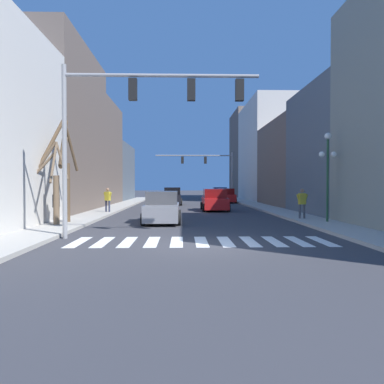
{
  "coord_description": "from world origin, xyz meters",
  "views": [
    {
      "loc": [
        -0.7,
        -12.9,
        2.11
      ],
      "look_at": [
        0.17,
        20.17,
        1.45
      ],
      "focal_mm": 35.0,
      "sensor_mm": 36.0,
      "label": 1
    }
  ],
  "objects_px": {
    "car_parked_right_far": "(226,196)",
    "pedestrian_near_right_corner": "(56,203)",
    "traffic_signal_near": "(136,109)",
    "street_lamp_right_corner": "(328,159)",
    "pedestrian_waiting_at_curb": "(302,201)",
    "street_tree_left_near": "(54,185)",
    "car_parked_left_near": "(173,197)",
    "street_tree_right_mid": "(64,172)",
    "car_parked_right_near": "(215,200)",
    "car_parked_left_far": "(162,208)",
    "traffic_signal_far": "(208,165)",
    "pedestrian_crossing_street": "(108,198)",
    "car_parked_left_mid": "(220,194)"
  },
  "relations": [
    {
      "from": "car_parked_right_far",
      "to": "pedestrian_near_right_corner",
      "type": "distance_m",
      "value": 26.68
    },
    {
      "from": "traffic_signal_near",
      "to": "street_lamp_right_corner",
      "type": "relative_size",
      "value": 1.64
    },
    {
      "from": "pedestrian_waiting_at_curb",
      "to": "street_tree_left_near",
      "type": "xyz_separation_m",
      "value": [
        -13.15,
        -3.07,
        0.9
      ]
    },
    {
      "from": "car_parked_left_near",
      "to": "pedestrian_near_right_corner",
      "type": "height_order",
      "value": "pedestrian_near_right_corner"
    },
    {
      "from": "street_tree_left_near",
      "to": "street_tree_right_mid",
      "type": "bearing_deg",
      "value": 85.41
    },
    {
      "from": "traffic_signal_near",
      "to": "car_parked_right_near",
      "type": "bearing_deg",
      "value": 74.07
    },
    {
      "from": "traffic_signal_near",
      "to": "car_parked_left_far",
      "type": "xyz_separation_m",
      "value": [
        0.7,
        5.84,
        -4.24
      ]
    },
    {
      "from": "car_parked_right_near",
      "to": "street_tree_left_near",
      "type": "distance_m",
      "value": 14.87
    },
    {
      "from": "street_tree_left_near",
      "to": "street_tree_right_mid",
      "type": "xyz_separation_m",
      "value": [
        0.1,
        1.28,
        0.7
      ]
    },
    {
      "from": "car_parked_left_far",
      "to": "pedestrian_near_right_corner",
      "type": "height_order",
      "value": "pedestrian_near_right_corner"
    },
    {
      "from": "pedestrian_near_right_corner",
      "to": "street_lamp_right_corner",
      "type": "bearing_deg",
      "value": 95.63
    },
    {
      "from": "car_parked_right_far",
      "to": "street_tree_right_mid",
      "type": "relative_size",
      "value": 0.76
    },
    {
      "from": "street_lamp_right_corner",
      "to": "car_parked_right_near",
      "type": "xyz_separation_m",
      "value": [
        -5.05,
        10.63,
        -2.64
      ]
    },
    {
      "from": "pedestrian_near_right_corner",
      "to": "car_parked_right_far",
      "type": "bearing_deg",
      "value": 157.86
    },
    {
      "from": "car_parked_left_near",
      "to": "street_tree_left_near",
      "type": "xyz_separation_m",
      "value": [
        -5.23,
        -20.29,
        1.23
      ]
    },
    {
      "from": "traffic_signal_near",
      "to": "traffic_signal_far",
      "type": "bearing_deg",
      "value": 80.74
    },
    {
      "from": "pedestrian_crossing_street",
      "to": "street_tree_right_mid",
      "type": "relative_size",
      "value": 0.31
    },
    {
      "from": "traffic_signal_far",
      "to": "pedestrian_near_right_corner",
      "type": "relative_size",
      "value": 5.37
    },
    {
      "from": "pedestrian_crossing_street",
      "to": "street_tree_left_near",
      "type": "xyz_separation_m",
      "value": [
        -0.87,
        -8.66,
        0.91
      ]
    },
    {
      "from": "traffic_signal_far",
      "to": "pedestrian_crossing_street",
      "type": "relative_size",
      "value": 5.4
    },
    {
      "from": "traffic_signal_far",
      "to": "car_parked_right_near",
      "type": "xyz_separation_m",
      "value": [
        -0.47,
        -14.52,
        -3.65
      ]
    },
    {
      "from": "traffic_signal_near",
      "to": "street_tree_right_mid",
      "type": "height_order",
      "value": "traffic_signal_near"
    },
    {
      "from": "car_parked_left_far",
      "to": "car_parked_right_far",
      "type": "distance_m",
      "value": 23.36
    },
    {
      "from": "street_lamp_right_corner",
      "to": "pedestrian_near_right_corner",
      "type": "height_order",
      "value": "street_lamp_right_corner"
    },
    {
      "from": "traffic_signal_far",
      "to": "street_tree_right_mid",
      "type": "distance_m",
      "value": 26.8
    },
    {
      "from": "traffic_signal_far",
      "to": "street_tree_right_mid",
      "type": "relative_size",
      "value": 1.65
    },
    {
      "from": "street_tree_right_mid",
      "to": "car_parked_right_near",
      "type": "bearing_deg",
      "value": 50.44
    },
    {
      "from": "street_tree_left_near",
      "to": "street_tree_right_mid",
      "type": "distance_m",
      "value": 1.46
    },
    {
      "from": "traffic_signal_near",
      "to": "pedestrian_near_right_corner",
      "type": "bearing_deg",
      "value": 136.85
    },
    {
      "from": "street_tree_left_near",
      "to": "pedestrian_near_right_corner",
      "type": "bearing_deg",
      "value": 99.8
    },
    {
      "from": "car_parked_left_far",
      "to": "pedestrian_near_right_corner",
      "type": "distance_m",
      "value": 5.49
    },
    {
      "from": "traffic_signal_near",
      "to": "car_parked_left_far",
      "type": "height_order",
      "value": "traffic_signal_near"
    },
    {
      "from": "pedestrian_crossing_street",
      "to": "pedestrian_near_right_corner",
      "type": "bearing_deg",
      "value": 111.13
    },
    {
      "from": "traffic_signal_near",
      "to": "traffic_signal_far",
      "type": "height_order",
      "value": "traffic_signal_near"
    },
    {
      "from": "pedestrian_crossing_street",
      "to": "car_parked_left_far",
      "type": "bearing_deg",
      "value": 151.6
    },
    {
      "from": "car_parked_left_far",
      "to": "car_parked_left_mid",
      "type": "bearing_deg",
      "value": 168.32
    },
    {
      "from": "traffic_signal_far",
      "to": "car_parked_right_near",
      "type": "bearing_deg",
      "value": -91.86
    },
    {
      "from": "car_parked_right_near",
      "to": "street_tree_left_near",
      "type": "xyz_separation_m",
      "value": [
        -8.85,
        -11.88,
        1.25
      ]
    },
    {
      "from": "street_lamp_right_corner",
      "to": "street_tree_left_near",
      "type": "xyz_separation_m",
      "value": [
        -13.91,
        -1.25,
        -1.39
      ]
    },
    {
      "from": "traffic_signal_near",
      "to": "traffic_signal_far",
      "type": "xyz_separation_m",
      "value": [
        4.89,
        30.01,
        -0.59
      ]
    },
    {
      "from": "street_lamp_right_corner",
      "to": "pedestrian_waiting_at_curb",
      "type": "bearing_deg",
      "value": 112.6
    },
    {
      "from": "pedestrian_near_right_corner",
      "to": "traffic_signal_near",
      "type": "bearing_deg",
      "value": 49.99
    },
    {
      "from": "car_parked_left_near",
      "to": "street_tree_right_mid",
      "type": "height_order",
      "value": "street_tree_right_mid"
    },
    {
      "from": "traffic_signal_near",
      "to": "pedestrian_crossing_street",
      "type": "relative_size",
      "value": 4.48
    },
    {
      "from": "traffic_signal_near",
      "to": "street_tree_left_near",
      "type": "distance_m",
      "value": 6.45
    },
    {
      "from": "traffic_signal_near",
      "to": "car_parked_left_mid",
      "type": "height_order",
      "value": "traffic_signal_near"
    },
    {
      "from": "street_lamp_right_corner",
      "to": "car_parked_right_far",
      "type": "distance_m",
      "value": 23.81
    },
    {
      "from": "street_lamp_right_corner",
      "to": "traffic_signal_far",
      "type": "bearing_deg",
      "value": 100.33
    },
    {
      "from": "pedestrian_crossing_street",
      "to": "pedestrian_waiting_at_curb",
      "type": "distance_m",
      "value": 13.49
    },
    {
      "from": "car_parked_left_mid",
      "to": "street_tree_left_near",
      "type": "relative_size",
      "value": 1.05
    }
  ]
}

